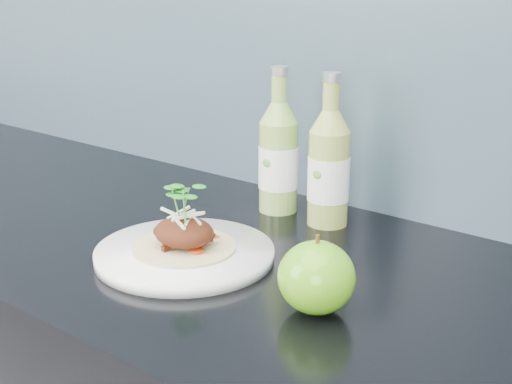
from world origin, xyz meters
TOP-DOWN VIEW (x-y plane):
  - dinner_plate at (-0.09, 1.64)m, footprint 0.32×0.32m
  - pork_taco at (-0.09, 1.64)m, footprint 0.15×0.15m
  - green_apple at (0.14, 1.62)m, footprint 0.10×0.10m
  - cider_bottle_left at (-0.11, 1.88)m, footprint 0.08×0.08m
  - cider_bottle_right at (-0.01, 1.88)m, footprint 0.07×0.07m

SIDE VIEW (x-z plane):
  - dinner_plate at x=-0.09m, z-range 0.90..0.92m
  - green_apple at x=0.14m, z-range 0.90..0.99m
  - pork_taco at x=-0.09m, z-range 0.90..0.99m
  - cider_bottle_left at x=-0.11m, z-range 0.87..1.11m
  - cider_bottle_right at x=-0.01m, z-range 0.87..1.11m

